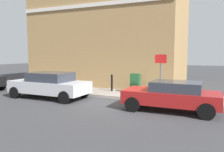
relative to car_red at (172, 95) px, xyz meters
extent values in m
plane|color=#38383A|center=(0.52, 2.53, -0.69)|extent=(80.00, 80.00, 0.00)
cube|color=gray|center=(2.54, 8.53, -0.62)|extent=(2.35, 30.00, 0.15)
cube|color=#9E7A4C|center=(7.33, 6.12, 3.77)|extent=(7.23, 11.18, 8.93)
cube|color=silver|center=(3.68, 6.12, 4.98)|extent=(0.12, 11.18, 0.24)
cube|color=maroon|center=(0.00, 0.05, -0.10)|extent=(1.69, 4.00, 0.56)
cube|color=#2D333D|center=(0.00, -0.16, 0.38)|extent=(1.48, 2.04, 0.43)
cylinder|color=black|center=(-0.79, 1.50, -0.37)|extent=(0.22, 0.64, 0.64)
cylinder|color=black|center=(0.79, 1.50, -0.37)|extent=(0.22, 0.64, 0.64)
cylinder|color=black|center=(-0.79, -1.40, -0.37)|extent=(0.22, 0.64, 0.64)
cylinder|color=black|center=(0.79, -1.39, -0.37)|extent=(0.22, 0.64, 0.64)
cube|color=#B7B7BC|center=(0.15, 6.72, -0.06)|extent=(1.89, 4.47, 0.63)
cube|color=#2D333D|center=(0.15, 6.62, 0.49)|extent=(1.64, 2.24, 0.50)
cylinder|color=black|center=(-0.70, 8.40, -0.37)|extent=(0.23, 0.64, 0.64)
cylinder|color=black|center=(1.04, 8.38, -0.37)|extent=(0.23, 0.64, 0.64)
cylinder|color=black|center=(-0.74, 5.05, -0.37)|extent=(0.23, 0.64, 0.64)
cylinder|color=black|center=(1.01, 5.03, -0.37)|extent=(0.23, 0.64, 0.64)
cylinder|color=black|center=(0.97, 11.46, -0.37)|extent=(0.23, 0.64, 0.64)
cube|color=#1E4C28|center=(2.82, 2.58, 0.03)|extent=(0.40, 0.55, 1.15)
cube|color=#333333|center=(2.82, 2.58, -0.50)|extent=(0.46, 0.61, 0.08)
cylinder|color=black|center=(2.92, 4.14, -0.07)|extent=(0.12, 0.12, 0.95)
sphere|color=black|center=(2.92, 4.14, 0.43)|extent=(0.14, 0.14, 0.14)
cylinder|color=#59595B|center=(1.86, 0.91, 0.61)|extent=(0.08, 0.08, 2.30)
cube|color=white|center=(1.84, 0.91, 1.51)|extent=(0.03, 0.56, 0.40)
cube|color=red|center=(1.83, 0.91, 1.51)|extent=(0.01, 0.60, 0.44)
camera|label=1|loc=(-9.72, -1.56, 1.77)|focal=36.13mm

